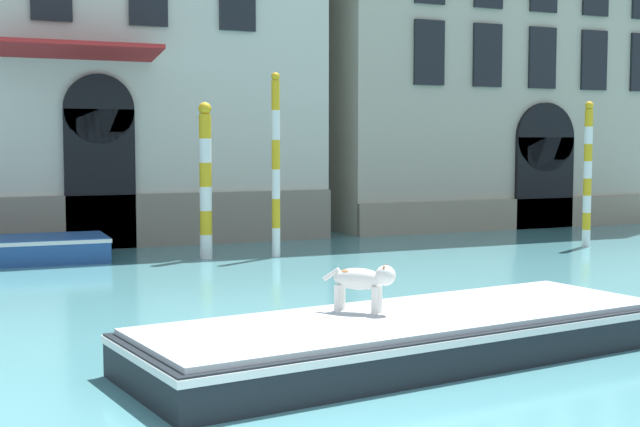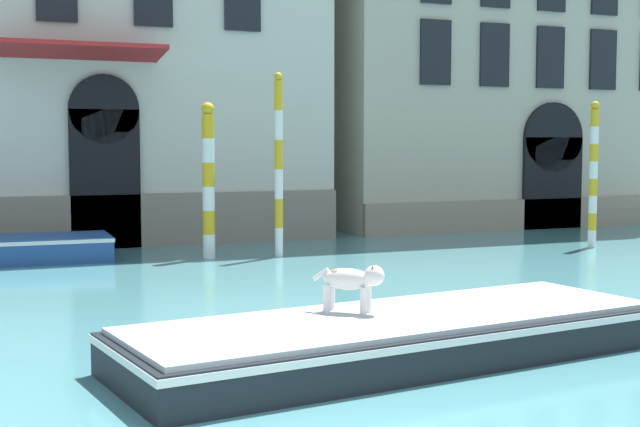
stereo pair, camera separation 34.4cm
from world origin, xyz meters
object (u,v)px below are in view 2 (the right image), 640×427
mooring_pole_1 (593,174)px  mooring_pole_2 (208,180)px  boat_foreground (398,335)px  dog_on_deck (352,280)px  mooring_pole_0 (279,165)px

mooring_pole_1 → mooring_pole_2: mooring_pole_1 is taller
boat_foreground → dog_on_deck: 0.83m
boat_foreground → mooring_pole_0: mooring_pole_0 is taller
boat_foreground → mooring_pole_1: bearing=33.1°
mooring_pole_0 → mooring_pole_1: (7.56, -1.23, -0.27)m
boat_foreground → mooring_pole_0: (1.90, 9.26, 1.75)m
boat_foreground → mooring_pole_0: bearing=71.2°
mooring_pole_0 → mooring_pole_2: (-1.48, 0.40, -0.32)m
boat_foreground → dog_on_deck: dog_on_deck is taller
mooring_pole_2 → dog_on_deck: bearing=-95.3°
dog_on_deck → mooring_pole_2: bearing=128.0°
dog_on_deck → mooring_pole_0: mooring_pole_0 is taller
mooring_pole_0 → mooring_pole_1: bearing=-9.2°
mooring_pole_0 → mooring_pole_2: size_ratio=1.19×
dog_on_deck → mooring_pole_1: size_ratio=0.20×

